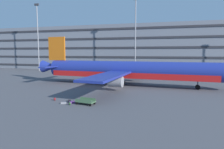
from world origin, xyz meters
TOP-DOWN VIEW (x-y plane):
  - ground_plane at (0.00, 0.00)m, footprint 600.00×600.00m
  - terminal_structure at (0.00, 47.19)m, footprint 164.15×21.58m
  - airliner at (1.28, 4.02)m, footprint 42.36×34.35m
  - light_mast_far_left at (-37.94, 28.85)m, footprint 1.80×0.50m
  - light_mast_left at (-0.76, 28.85)m, footprint 1.80×0.50m
  - suitcase_teal at (-3.86, -13.46)m, footprint 0.82×0.63m
  - suitcase_laid_flat at (-2.80, -12.91)m, footprint 0.81×0.86m
  - suitcase_upright at (-3.60, -12.24)m, footprint 0.65×0.83m
  - backpack_small at (-5.99, -12.19)m, footprint 0.42×0.40m
  - backpack_navy at (-2.62, -13.94)m, footprint 0.26×0.34m
  - baggage_cart at (-0.76, -13.06)m, footprint 3.36×1.69m

SIDE VIEW (x-z plane):
  - ground_plane at x=0.00m, z-range 0.00..0.00m
  - suitcase_teal at x=-3.86m, z-range 0.00..0.20m
  - suitcase_upright at x=-3.60m, z-range 0.00..0.22m
  - suitcase_laid_flat at x=-2.80m, z-range 0.00..0.25m
  - backpack_small at x=-5.99m, z-range -0.03..0.44m
  - backpack_navy at x=-2.62m, z-range -0.03..0.46m
  - baggage_cart at x=-0.76m, z-range 0.02..0.84m
  - airliner at x=1.28m, z-range -2.19..8.51m
  - terminal_structure at x=0.00m, z-range 0.00..17.72m
  - light_mast_left at x=-0.76m, z-range 1.73..26.44m
  - light_mast_far_left at x=-37.94m, z-range 1.74..26.91m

